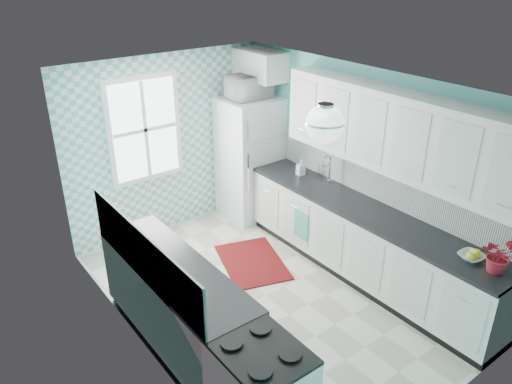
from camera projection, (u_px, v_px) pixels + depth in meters
floor at (265, 296)px, 5.90m from camera, size 3.00×4.40×0.02m
ceiling at (268, 85)px, 4.80m from camera, size 3.00×4.40×0.02m
wall_back at (168, 144)px, 6.94m from camera, size 3.00×0.02×2.50m
wall_front at (447, 306)px, 3.76m from camera, size 3.00×0.02×2.50m
wall_left at (136, 246)px, 4.53m from camera, size 0.02×4.40×2.50m
wall_right at (362, 168)px, 6.17m from camera, size 0.02×4.40×2.50m
accent_wall at (169, 145)px, 6.92m from camera, size 3.00×0.01×2.50m
window at (145, 130)px, 6.58m from camera, size 1.04×0.05×1.44m
backsplash_right at (386, 183)px, 5.90m from camera, size 0.02×3.60×0.51m
backsplash_left at (142, 254)px, 4.51m from camera, size 0.02×2.15×0.51m
upper_cabinets_right at (399, 134)px, 5.36m from camera, size 0.33×3.20×0.90m
upper_cabinet_fridge at (259, 65)px, 6.94m from camera, size 0.40×0.74×0.40m
ceiling_light at (325, 124)px, 4.31m from camera, size 0.34×0.34×0.35m
base_cabinets_right at (363, 245)px, 6.06m from camera, size 0.60×3.60×0.90m
countertop_right at (366, 211)px, 5.85m from camera, size 0.63×3.60×0.04m
base_cabinets_left at (176, 308)px, 4.99m from camera, size 0.60×2.15×0.90m
countertop_left at (174, 268)px, 4.79m from camera, size 0.63×2.15×0.04m
fridge at (250, 158)px, 7.40m from camera, size 0.79×0.78×1.81m
sink at (320, 187)px, 6.43m from camera, size 0.43×0.36×0.53m
rug at (252, 262)px, 6.52m from camera, size 1.04×1.25×0.02m
dish_towel at (301, 225)px, 6.45m from camera, size 0.05×0.26×0.39m
fruit_bowl at (471, 257)px, 4.88m from camera, size 0.25×0.25×0.06m
potted_plant at (498, 255)px, 4.64m from camera, size 0.35×0.31×0.36m
soap_bottle at (301, 167)px, 6.71m from camera, size 0.12×0.12×0.22m
microwave at (249, 87)px, 6.93m from camera, size 0.61×0.43×0.33m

